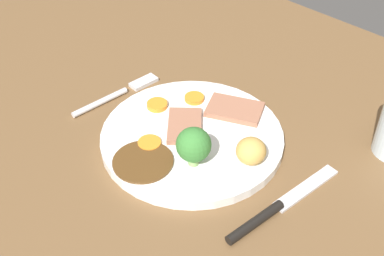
{
  "coord_description": "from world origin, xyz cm",
  "views": [
    {
      "loc": [
        34.89,
        -40.6,
        50.6
      ],
      "look_at": [
        -1.58,
        -2.67,
        6.0
      ],
      "focal_mm": 47.52,
      "sensor_mm": 36.0,
      "label": 1
    }
  ],
  "objects_px": {
    "dinner_plate": "(192,137)",
    "carrot_coin_side": "(194,98)",
    "broccoli_floret": "(194,145)",
    "knife": "(275,209)",
    "meat_slice_main": "(185,126)",
    "carrot_coin_front": "(150,143)",
    "roast_potato_left": "(251,151)",
    "carrot_coin_back": "(157,105)",
    "fork": "(119,94)",
    "meat_slice_under": "(235,109)"
  },
  "relations": [
    {
      "from": "fork",
      "to": "meat_slice_under",
      "type": "bearing_deg",
      "value": -59.78
    },
    {
      "from": "roast_potato_left",
      "to": "carrot_coin_front",
      "type": "xyz_separation_m",
      "value": [
        -0.12,
        -0.07,
        -0.02
      ]
    },
    {
      "from": "carrot_coin_side",
      "to": "fork",
      "type": "relative_size",
      "value": 0.19
    },
    {
      "from": "roast_potato_left",
      "to": "broccoli_floret",
      "type": "bearing_deg",
      "value": -132.09
    },
    {
      "from": "roast_potato_left",
      "to": "fork",
      "type": "xyz_separation_m",
      "value": [
        -0.25,
        -0.02,
        -0.03
      ]
    },
    {
      "from": "dinner_plate",
      "to": "carrot_coin_side",
      "type": "relative_size",
      "value": 8.68
    },
    {
      "from": "roast_potato_left",
      "to": "broccoli_floret",
      "type": "distance_m",
      "value": 0.07
    },
    {
      "from": "carrot_coin_front",
      "to": "dinner_plate",
      "type": "bearing_deg",
      "value": 64.59
    },
    {
      "from": "dinner_plate",
      "to": "meat_slice_main",
      "type": "relative_size",
      "value": 3.48
    },
    {
      "from": "carrot_coin_side",
      "to": "meat_slice_under",
      "type": "bearing_deg",
      "value": 17.82
    },
    {
      "from": "carrot_coin_back",
      "to": "meat_slice_main",
      "type": "bearing_deg",
      "value": -6.06
    },
    {
      "from": "roast_potato_left",
      "to": "carrot_coin_back",
      "type": "xyz_separation_m",
      "value": [
        -0.17,
        -0.01,
        -0.01
      ]
    },
    {
      "from": "roast_potato_left",
      "to": "carrot_coin_front",
      "type": "height_order",
      "value": "roast_potato_left"
    },
    {
      "from": "carrot_coin_back",
      "to": "fork",
      "type": "bearing_deg",
      "value": -172.35
    },
    {
      "from": "roast_potato_left",
      "to": "fork",
      "type": "relative_size",
      "value": 0.26
    },
    {
      "from": "broccoli_floret",
      "to": "fork",
      "type": "xyz_separation_m",
      "value": [
        -0.2,
        0.04,
        -0.04
      ]
    },
    {
      "from": "broccoli_floret",
      "to": "roast_potato_left",
      "type": "bearing_deg",
      "value": 47.91
    },
    {
      "from": "roast_potato_left",
      "to": "carrot_coin_back",
      "type": "height_order",
      "value": "roast_potato_left"
    },
    {
      "from": "carrot_coin_front",
      "to": "broccoli_floret",
      "type": "xyz_separation_m",
      "value": [
        0.07,
        0.01,
        0.03
      ]
    },
    {
      "from": "meat_slice_main",
      "to": "knife",
      "type": "height_order",
      "value": "meat_slice_main"
    },
    {
      "from": "meat_slice_under",
      "to": "roast_potato_left",
      "type": "height_order",
      "value": "roast_potato_left"
    },
    {
      "from": "fork",
      "to": "knife",
      "type": "height_order",
      "value": "knife"
    },
    {
      "from": "meat_slice_main",
      "to": "roast_potato_left",
      "type": "xyz_separation_m",
      "value": [
        0.11,
        0.01,
        0.01
      ]
    },
    {
      "from": "knife",
      "to": "carrot_coin_side",
      "type": "bearing_deg",
      "value": 75.58
    },
    {
      "from": "dinner_plate",
      "to": "carrot_coin_back",
      "type": "height_order",
      "value": "carrot_coin_back"
    },
    {
      "from": "carrot_coin_front",
      "to": "fork",
      "type": "xyz_separation_m",
      "value": [
        -0.13,
        0.05,
        -0.01
      ]
    },
    {
      "from": "meat_slice_main",
      "to": "fork",
      "type": "height_order",
      "value": "meat_slice_main"
    },
    {
      "from": "roast_potato_left",
      "to": "fork",
      "type": "distance_m",
      "value": 0.25
    },
    {
      "from": "carrot_coin_side",
      "to": "carrot_coin_back",
      "type": "bearing_deg",
      "value": -118.93
    },
    {
      "from": "carrot_coin_back",
      "to": "fork",
      "type": "xyz_separation_m",
      "value": [
        -0.08,
        -0.01,
        -0.01
      ]
    },
    {
      "from": "meat_slice_under",
      "to": "carrot_coin_back",
      "type": "distance_m",
      "value": 0.11
    },
    {
      "from": "roast_potato_left",
      "to": "carrot_coin_back",
      "type": "bearing_deg",
      "value": -178.14
    },
    {
      "from": "meat_slice_under",
      "to": "carrot_coin_front",
      "type": "relative_size",
      "value": 2.47
    },
    {
      "from": "carrot_coin_front",
      "to": "broccoli_floret",
      "type": "distance_m",
      "value": 0.08
    },
    {
      "from": "dinner_plate",
      "to": "carrot_coin_side",
      "type": "xyz_separation_m",
      "value": [
        -0.05,
        0.06,
        0.01
      ]
    },
    {
      "from": "dinner_plate",
      "to": "broccoli_floret",
      "type": "bearing_deg",
      "value": -44.21
    },
    {
      "from": "meat_slice_main",
      "to": "carrot_coin_front",
      "type": "bearing_deg",
      "value": -100.72
    },
    {
      "from": "dinner_plate",
      "to": "roast_potato_left",
      "type": "xyz_separation_m",
      "value": [
        0.09,
        0.01,
        0.02
      ]
    },
    {
      "from": "meat_slice_under",
      "to": "broccoli_floret",
      "type": "bearing_deg",
      "value": -75.22
    },
    {
      "from": "broccoli_floret",
      "to": "knife",
      "type": "bearing_deg",
      "value": 8.85
    },
    {
      "from": "roast_potato_left",
      "to": "broccoli_floret",
      "type": "height_order",
      "value": "broccoli_floret"
    },
    {
      "from": "carrot_coin_side",
      "to": "knife",
      "type": "bearing_deg",
      "value": -20.96
    },
    {
      "from": "meat_slice_under",
      "to": "fork",
      "type": "relative_size",
      "value": 0.51
    },
    {
      "from": "carrot_coin_back",
      "to": "carrot_coin_side",
      "type": "xyz_separation_m",
      "value": [
        0.03,
        0.05,
        -0.0
      ]
    },
    {
      "from": "roast_potato_left",
      "to": "carrot_coin_front",
      "type": "distance_m",
      "value": 0.14
    },
    {
      "from": "dinner_plate",
      "to": "roast_potato_left",
      "type": "relative_size",
      "value": 6.34
    },
    {
      "from": "carrot_coin_front",
      "to": "carrot_coin_side",
      "type": "distance_m",
      "value": 0.12
    },
    {
      "from": "broccoli_floret",
      "to": "fork",
      "type": "distance_m",
      "value": 0.21
    },
    {
      "from": "broccoli_floret",
      "to": "meat_slice_main",
      "type": "bearing_deg",
      "value": 143.65
    },
    {
      "from": "meat_slice_under",
      "to": "fork",
      "type": "bearing_deg",
      "value": -154.3
    }
  ]
}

